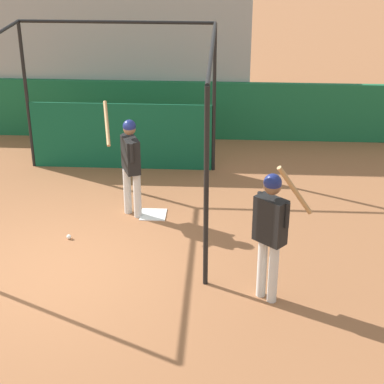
# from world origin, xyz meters

# --- Properties ---
(ground_plane) EXTENTS (60.00, 60.00, 0.00)m
(ground_plane) POSITION_xyz_m (0.00, 0.00, 0.00)
(ground_plane) COLOR #935B38
(outfield_wall) EXTENTS (24.00, 0.12, 1.30)m
(outfield_wall) POSITION_xyz_m (0.00, 5.61, 0.65)
(outfield_wall) COLOR #196038
(outfield_wall) RESTS_ON ground
(bleacher_section) EXTENTS (5.95, 4.00, 3.38)m
(bleacher_section) POSITION_xyz_m (0.00, 7.67, 1.68)
(bleacher_section) COLOR #9E9E99
(bleacher_section) RESTS_ON ground
(batting_cage) EXTENTS (3.71, 4.19, 2.93)m
(batting_cage) POSITION_xyz_m (0.42, 3.07, 1.27)
(batting_cage) COLOR black
(batting_cage) RESTS_ON ground
(home_plate) EXTENTS (0.44, 0.44, 0.02)m
(home_plate) POSITION_xyz_m (1.26, 1.78, 0.01)
(home_plate) COLOR white
(home_plate) RESTS_ON ground
(player_batter) EXTENTS (0.70, 0.80, 1.89)m
(player_batter) POSITION_xyz_m (0.90, 1.79, 1.04)
(player_batter) COLOR silver
(player_batter) RESTS_ON ground
(player_waiting) EXTENTS (0.75, 0.59, 2.11)m
(player_waiting) POSITION_xyz_m (3.10, -0.61, 1.14)
(player_waiting) COLOR silver
(player_waiting) RESTS_ON ground
(baseball) EXTENTS (0.07, 0.07, 0.07)m
(baseball) POSITION_xyz_m (-0.00, 0.87, 0.04)
(baseball) COLOR white
(baseball) RESTS_ON ground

